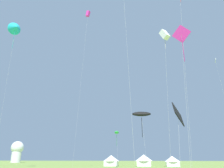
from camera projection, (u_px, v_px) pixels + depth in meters
name	position (u px, v px, depth m)	size (l,w,h in m)	color
kite_magenta_box	(88.00, 14.00, 53.67)	(1.73, 2.48, 37.02)	#E02DA3
kite_green_parafoil	(117.00, 133.00, 55.85)	(1.38, 3.84, 8.99)	green
kite_black_diamond	(178.00, 114.00, 24.88)	(1.25, 3.81, 8.49)	black
kite_white_diamond	(217.00, 66.00, 59.45)	(1.90, 1.86, 28.61)	white
kite_black_parafoil	(141.00, 114.00, 38.21)	(3.52, 2.55, 10.21)	black
kite_white_box	(165.00, 35.00, 30.97)	(1.57, 1.64, 19.86)	white
kite_cyan_delta	(16.00, 28.00, 51.82)	(4.38, 4.36, 33.63)	#1EB7CC
kite_magenta_diamond	(182.00, 36.00, 25.56)	(2.14, 1.46, 17.30)	#E02DA3
festival_tent_center	(111.00, 160.00, 62.64)	(4.65, 4.65, 3.02)	white
festival_tent_left	(144.00, 160.00, 61.18)	(4.90, 4.90, 3.18)	white
festival_tent_right	(172.00, 161.00, 59.88)	(4.30, 4.30, 2.80)	white
observatory_dome	(17.00, 151.00, 113.64)	(6.40, 6.40, 10.80)	white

